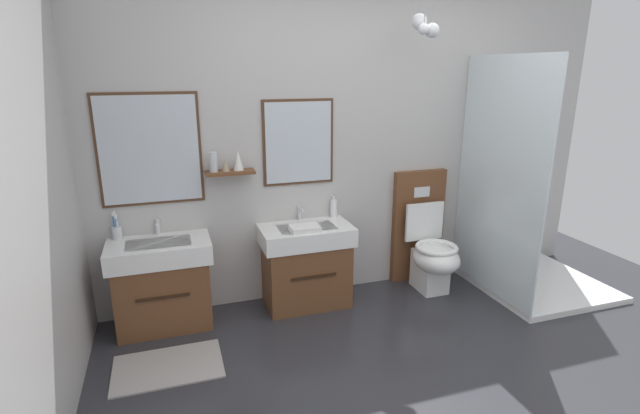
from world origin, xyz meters
TOP-DOWN VIEW (x-y plane):
  - wall_back at (-0.02, 1.73)m, footprint 4.43×0.57m
  - bath_mat at (-1.60, 0.92)m, footprint 0.68×0.44m
  - vanity_sink_left at (-1.60, 1.49)m, footprint 0.72×0.44m
  - tap_on_left_sink at (-1.60, 1.64)m, footprint 0.03×0.13m
  - vanity_sink_right at (-0.50, 1.49)m, footprint 0.72×0.44m
  - tap_on_right_sink at (-0.50, 1.64)m, footprint 0.03×0.13m
  - toilet at (0.58, 1.47)m, footprint 0.48×0.63m
  - toothbrush_cup at (-1.88, 1.63)m, footprint 0.07×0.07m
  - soap_dispenser at (-0.21, 1.64)m, footprint 0.06×0.06m
  - folded_hand_towel at (-0.54, 1.37)m, footprint 0.22×0.16m
  - shower_tray at (1.32, 1.15)m, footprint 1.04×1.03m

SIDE VIEW (x-z plane):
  - bath_mat at x=-1.60m, z-range 0.00..0.01m
  - vanity_sink_left at x=-1.60m, z-range 0.01..0.68m
  - vanity_sink_right at x=-0.50m, z-range 0.01..0.68m
  - toilet at x=0.58m, z-range -0.12..0.88m
  - shower_tray at x=1.32m, z-range -0.59..1.36m
  - folded_hand_towel at x=-0.54m, z-range 0.66..0.71m
  - toothbrush_cup at x=-1.88m, z-range 0.62..0.83m
  - tap_on_left_sink at x=-1.60m, z-range 0.68..0.79m
  - tap_on_right_sink at x=-0.50m, z-range 0.68..0.79m
  - soap_dispenser at x=-0.21m, z-range 0.65..0.83m
  - wall_back at x=-0.02m, z-range 0.00..2.69m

